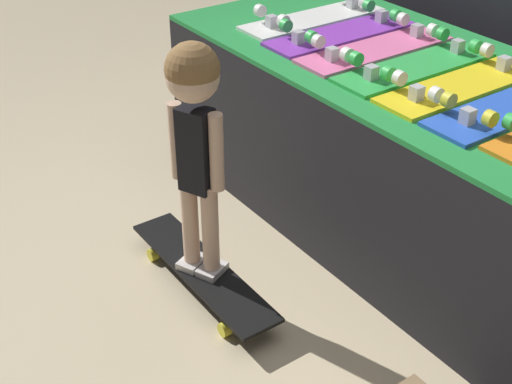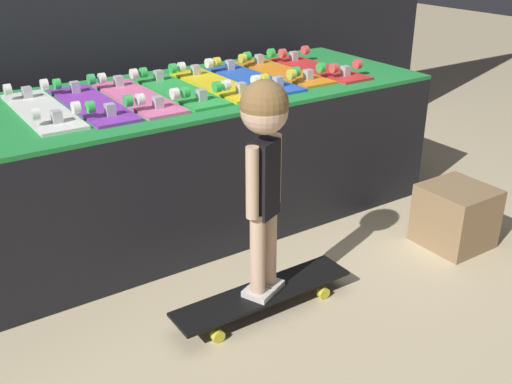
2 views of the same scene
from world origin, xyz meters
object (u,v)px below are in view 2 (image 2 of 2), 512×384
object	(u,v)px
skateboard_purple_on_rack	(92,102)
skateboard_red_on_rack	(318,67)
skateboard_pink_on_rack	(137,96)
skateboard_yellow_on_rack	(217,83)
skateboard_on_floor	(263,295)
storage_box	(455,216)
skateboard_blue_on_rack	(253,77)
skateboard_orange_on_rack	(282,70)
skateboard_green_on_rack	(179,89)
skateboard_white_on_rack	(42,109)
child	(264,151)

from	to	relation	value
skateboard_purple_on_rack	skateboard_red_on_rack	xyz separation A→B (m)	(1.32, -0.01, 0.00)
skateboard_pink_on_rack	skateboard_yellow_on_rack	world-z (taller)	same
skateboard_pink_on_rack	skateboard_red_on_rack	bearing A→B (deg)	-0.24
skateboard_on_floor	storage_box	size ratio (longest dim) A/B	2.54
skateboard_purple_on_rack	skateboard_blue_on_rack	distance (m)	0.88
skateboard_blue_on_rack	skateboard_purple_on_rack	bearing A→B (deg)	179.75
skateboard_red_on_rack	skateboard_orange_on_rack	bearing A→B (deg)	169.09
skateboard_green_on_rack	skateboard_red_on_rack	world-z (taller)	same
skateboard_blue_on_rack	skateboard_white_on_rack	bearing A→B (deg)	178.41
child	storage_box	world-z (taller)	child
skateboard_green_on_rack	storage_box	world-z (taller)	skateboard_green_on_rack
skateboard_white_on_rack	child	distance (m)	1.09
skateboard_white_on_rack	skateboard_on_floor	distance (m)	1.27
skateboard_pink_on_rack	child	size ratio (longest dim) A/B	0.79
skateboard_pink_on_rack	child	world-z (taller)	child
skateboard_orange_on_rack	skateboard_red_on_rack	xyz separation A→B (m)	(0.22, -0.04, 0.00)
skateboard_white_on_rack	skateboard_orange_on_rack	bearing A→B (deg)	0.11
skateboard_purple_on_rack	skateboard_pink_on_rack	world-z (taller)	same
skateboard_green_on_rack	skateboard_on_floor	world-z (taller)	skateboard_green_on_rack
skateboard_purple_on_rack	skateboard_white_on_rack	bearing A→B (deg)	173.06
skateboard_on_floor	storage_box	distance (m)	1.12
skateboard_yellow_on_rack	skateboard_green_on_rack	bearing A→B (deg)	-179.27
skateboard_white_on_rack	skateboard_orange_on_rack	xyz separation A→B (m)	(1.32, 0.00, 0.00)
skateboard_pink_on_rack	child	xyz separation A→B (m)	(0.11, -0.91, -0.02)
skateboard_red_on_rack	child	size ratio (longest dim) A/B	0.79
skateboard_green_on_rack	child	size ratio (longest dim) A/B	0.79
skateboard_yellow_on_rack	skateboard_blue_on_rack	bearing A→B (deg)	0.76
skateboard_yellow_on_rack	child	size ratio (longest dim) A/B	0.79
skateboard_white_on_rack	child	bearing A→B (deg)	-59.86
skateboard_orange_on_rack	skateboard_blue_on_rack	bearing A→B (deg)	-171.42
skateboard_red_on_rack	skateboard_white_on_rack	bearing A→B (deg)	178.52
skateboard_blue_on_rack	child	bearing A→B (deg)	-121.19
skateboard_white_on_rack	skateboard_green_on_rack	bearing A→B (deg)	-3.15
skateboard_green_on_rack	skateboard_blue_on_rack	world-z (taller)	same
skateboard_orange_on_rack	skateboard_on_floor	xyz separation A→B (m)	(-0.77, -0.95, -0.66)
skateboard_pink_on_rack	skateboard_red_on_rack	size ratio (longest dim) A/B	1.00
skateboard_purple_on_rack	skateboard_blue_on_rack	bearing A→B (deg)	-0.25
skateboard_blue_on_rack	child	world-z (taller)	child
skateboard_yellow_on_rack	skateboard_blue_on_rack	size ratio (longest dim) A/B	1.00
skateboard_purple_on_rack	skateboard_pink_on_rack	distance (m)	0.22
skateboard_green_on_rack	skateboard_orange_on_rack	size ratio (longest dim) A/B	1.00
skateboard_blue_on_rack	skateboard_red_on_rack	xyz separation A→B (m)	(0.44, -0.01, 0.00)
skateboard_white_on_rack	child	size ratio (longest dim) A/B	0.79
skateboard_blue_on_rack	storage_box	bearing A→B (deg)	-59.92
skateboard_blue_on_rack	skateboard_orange_on_rack	xyz separation A→B (m)	(0.22, 0.03, 0.00)
skateboard_white_on_rack	skateboard_yellow_on_rack	world-z (taller)	same
skateboard_purple_on_rack	skateboard_green_on_rack	size ratio (longest dim) A/B	1.00
child	skateboard_on_floor	bearing A→B (deg)	39.40
skateboard_red_on_rack	skateboard_purple_on_rack	bearing A→B (deg)	179.44
skateboard_purple_on_rack	skateboard_pink_on_rack	size ratio (longest dim) A/B	1.00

